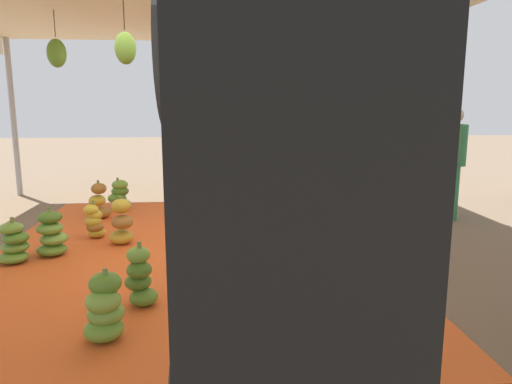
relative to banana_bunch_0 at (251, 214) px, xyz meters
name	(u,v)px	position (x,y,z in m)	size (l,w,h in m)	color
ground_plane	(435,245)	(0.79, 2.18, -0.24)	(40.00, 40.00, 0.00)	brown
tarp_orange	(185,251)	(0.79, -0.82, -0.24)	(5.69, 4.35, 0.01)	#E05B23
banana_bunch_0	(251,214)	(0.00, 0.00, 0.00)	(0.37, 0.33, 0.53)	#518428
banana_bunch_1	(233,245)	(1.45, -0.29, 0.02)	(0.43, 0.41, 0.57)	#477523
banana_bunch_2	(140,278)	(2.26, -1.11, 0.00)	(0.32, 0.32, 0.55)	#518428
banana_bunch_3	(52,235)	(0.81, -2.30, 0.00)	(0.40, 0.41, 0.55)	#60932D
banana_bunch_4	(120,196)	(-1.57, -2.01, -0.01)	(0.45, 0.45, 0.51)	#6B9E38
banana_bunch_5	(94,222)	(0.13, -2.00, -0.03)	(0.32, 0.32, 0.48)	gold
banana_bunch_6	(225,224)	(0.35, -0.35, -0.04)	(0.29, 0.29, 0.46)	#6B9E38
banana_bunch_7	(122,224)	(0.45, -1.60, 0.02)	(0.37, 0.36, 0.59)	gold
banana_bunch_8	(195,218)	(-0.07, -0.74, -0.05)	(0.30, 0.29, 0.44)	#60932D
banana_bunch_9	(14,244)	(1.03, -2.62, -0.03)	(0.38, 0.40, 0.49)	#60932D
banana_bunch_10	(105,309)	(2.85, -1.27, 0.00)	(0.37, 0.37, 0.53)	#60932D
banana_bunch_11	(99,202)	(-0.95, -2.18, 0.01)	(0.32, 0.34, 0.57)	#996628
banana_bunch_12	(307,218)	(0.24, 0.71, -0.01)	(0.37, 0.35, 0.54)	#60932D
banana_bunch_13	(312,204)	(-0.57, 0.94, 0.01)	(0.32, 0.34, 0.57)	#75A83D
worker_0	(453,155)	(-0.51, 3.01, 0.71)	(0.60, 0.37, 1.64)	#337A4C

